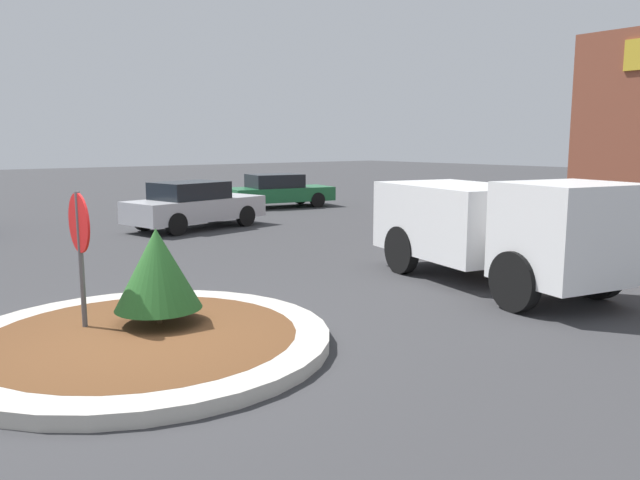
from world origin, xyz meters
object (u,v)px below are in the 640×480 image
(parked_sedan_silver, at_px, (194,205))
(parked_sedan_green, at_px, (278,191))
(utility_truck, at_px, (492,225))
(stop_sign, at_px, (80,238))

(parked_sedan_silver, height_order, parked_sedan_green, parked_sedan_silver)
(utility_truck, xyz_separation_m, parked_sedan_silver, (-10.59, -0.80, -0.40))
(utility_truck, distance_m, parked_sedan_silver, 10.63)
(utility_truck, bearing_deg, stop_sign, -88.77)
(parked_sedan_silver, relative_size, parked_sedan_green, 1.01)
(utility_truck, height_order, parked_sedan_green, utility_truck)
(stop_sign, xyz_separation_m, parked_sedan_silver, (-9.16, 6.37, -0.67))
(utility_truck, xyz_separation_m, parked_sedan_green, (-14.33, 4.97, -0.45))
(stop_sign, distance_m, parked_sedan_green, 17.73)
(stop_sign, bearing_deg, utility_truck, 78.70)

